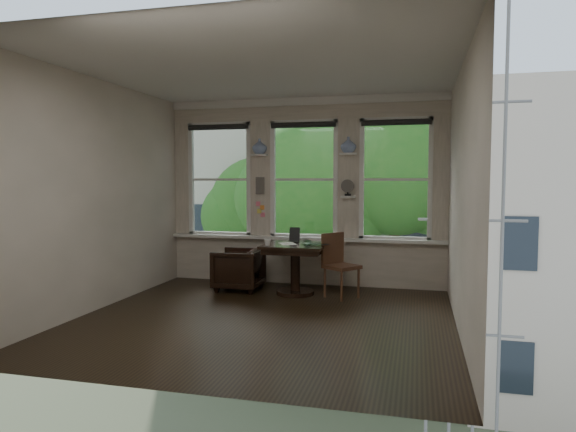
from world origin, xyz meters
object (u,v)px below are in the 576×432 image
(table, at_px, (295,269))
(side_chair_right, at_px, (342,266))
(armchair_left, at_px, (238,269))
(laptop, at_px, (315,245))
(mug, at_px, (268,242))

(table, xyz_separation_m, side_chair_right, (0.70, -0.06, 0.09))
(armchair_left, bearing_deg, laptop, 78.55)
(armchair_left, distance_m, mug, 0.82)
(laptop, bearing_deg, side_chair_right, 33.78)
(side_chair_right, bearing_deg, table, 121.97)
(table, distance_m, armchair_left, 0.92)
(laptop, relative_size, mug, 3.53)
(armchair_left, height_order, mug, mug)
(laptop, distance_m, mug, 0.69)
(table, bearing_deg, mug, -141.38)
(side_chair_right, bearing_deg, laptop, 142.88)
(armchair_left, bearing_deg, side_chair_right, 84.59)
(table, relative_size, mug, 8.92)
(laptop, height_order, mug, mug)
(armchair_left, xyz_separation_m, mug, (0.57, -0.35, 0.48))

